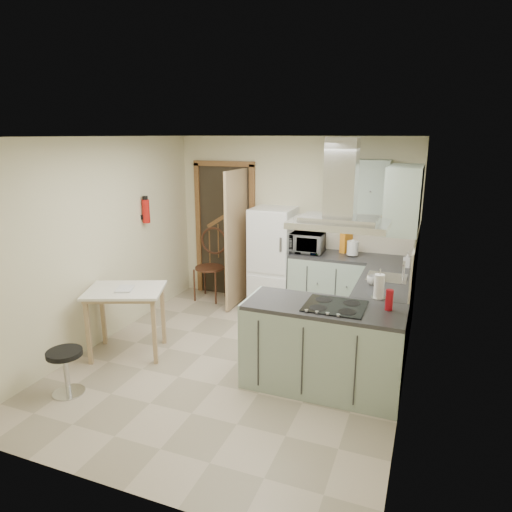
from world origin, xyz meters
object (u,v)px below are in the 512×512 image
at_px(stool, 66,372).
at_px(microwave, 306,243).
at_px(extractor_hood, 339,224).
at_px(drop_leaf_table, 127,322).
at_px(peninsula, 323,347).
at_px(fridge, 273,259).
at_px(bentwood_chair, 210,268).

relative_size(stool, microwave, 0.92).
xyz_separation_m(extractor_hood, drop_leaf_table, (-2.41, -0.08, -1.32)).
distance_m(peninsula, stool, 2.58).
bearing_deg(peninsula, drop_leaf_table, -178.03).
bearing_deg(extractor_hood, fridge, 123.79).
relative_size(extractor_hood, drop_leaf_table, 1.05).
height_order(extractor_hood, stool, extractor_hood).
height_order(extractor_hood, bentwood_chair, extractor_hood).
relative_size(peninsula, extractor_hood, 1.72).
relative_size(fridge, drop_leaf_table, 1.75).
xyz_separation_m(extractor_hood, stool, (-2.46, -1.03, -1.49)).
height_order(drop_leaf_table, microwave, microwave).
distance_m(drop_leaf_table, stool, 0.96).
relative_size(drop_leaf_table, bentwood_chair, 0.84).
bearing_deg(stool, peninsula, 23.56).
height_order(bentwood_chair, microwave, microwave).
bearing_deg(drop_leaf_table, microwave, 30.13).
distance_m(extractor_hood, microwave, 2.22).
distance_m(drop_leaf_table, bentwood_chair, 2.02).
bearing_deg(drop_leaf_table, peninsula, -19.87).
bearing_deg(microwave, stool, -119.00).
bearing_deg(bentwood_chair, fridge, 1.57).
height_order(extractor_hood, microwave, extractor_hood).
bearing_deg(peninsula, stool, -156.44).
xyz_separation_m(extractor_hood, microwave, (-0.83, 1.95, -0.68)).
relative_size(extractor_hood, stool, 1.93).
height_order(peninsula, stool, peninsula).
distance_m(peninsula, extractor_hood, 1.27).
bearing_deg(bentwood_chair, peninsula, -41.55).
xyz_separation_m(fridge, stool, (-1.13, -3.01, -0.52)).
height_order(fridge, bentwood_chair, fridge).
relative_size(fridge, bentwood_chair, 1.47).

